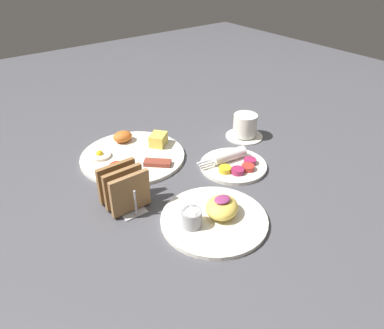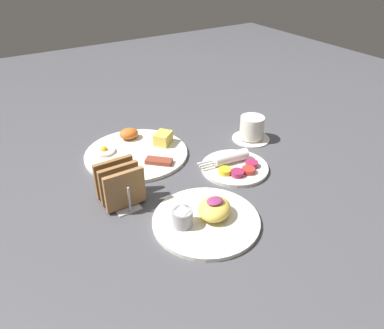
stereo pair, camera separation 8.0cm
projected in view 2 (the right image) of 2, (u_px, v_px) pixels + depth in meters
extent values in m
plane|color=#47474C|center=(176.00, 187.00, 0.98)|extent=(3.00, 3.00, 0.00)
cylinder|color=silver|center=(136.00, 154.00, 1.12)|extent=(0.31, 0.31, 0.01)
cube|color=#E5C64C|center=(163.00, 138.00, 1.15)|extent=(0.07, 0.07, 0.04)
ellipsoid|color=#C66023|center=(129.00, 133.00, 1.18)|extent=(0.06, 0.05, 0.03)
cylinder|color=#F4EACC|center=(104.00, 151.00, 1.11)|extent=(0.06, 0.06, 0.01)
sphere|color=yellow|center=(104.00, 149.00, 1.11)|extent=(0.02, 0.02, 0.02)
ellipsoid|color=red|center=(119.00, 164.00, 1.04)|extent=(0.05, 0.05, 0.03)
cube|color=brown|center=(159.00, 161.00, 1.06)|extent=(0.08, 0.08, 0.01)
cylinder|color=silver|center=(235.00, 168.00, 1.05)|extent=(0.19, 0.19, 0.01)
cylinder|color=gold|center=(225.00, 171.00, 1.02)|extent=(0.04, 0.04, 0.01)
cylinder|color=#99234C|center=(237.00, 173.00, 1.01)|extent=(0.04, 0.04, 0.01)
cylinder|color=red|center=(248.00, 170.00, 1.02)|extent=(0.04, 0.04, 0.01)
cylinder|color=#99234C|center=(252.00, 164.00, 1.05)|extent=(0.04, 0.04, 0.01)
cylinder|color=white|center=(231.00, 157.00, 1.06)|extent=(0.11, 0.05, 0.03)
cube|color=silver|center=(208.00, 164.00, 1.03)|extent=(0.05, 0.01, 0.00)
cube|color=silver|center=(206.00, 162.00, 1.04)|extent=(0.05, 0.01, 0.00)
cylinder|color=silver|center=(206.00, 221.00, 0.86)|extent=(0.25, 0.25, 0.01)
ellipsoid|color=#EAC651|center=(214.00, 209.00, 0.86)|extent=(0.11, 0.11, 0.04)
ellipsoid|color=#8C3366|center=(215.00, 201.00, 0.85)|extent=(0.04, 0.03, 0.01)
cylinder|color=#99999E|center=(182.00, 218.00, 0.83)|extent=(0.05, 0.05, 0.04)
cylinder|color=white|center=(182.00, 212.00, 0.82)|extent=(0.04, 0.04, 0.01)
cube|color=#B7B7BC|center=(122.00, 200.00, 0.93)|extent=(0.06, 0.12, 0.01)
cube|color=olive|center=(125.00, 190.00, 0.88)|extent=(0.10, 0.01, 0.10)
cube|color=olive|center=(120.00, 183.00, 0.90)|extent=(0.10, 0.01, 0.10)
cube|color=brown|center=(115.00, 177.00, 0.93)|extent=(0.10, 0.01, 0.10)
cylinder|color=#B7B7BC|center=(129.00, 199.00, 0.87)|extent=(0.01, 0.01, 0.07)
cylinder|color=#B7B7BC|center=(112.00, 177.00, 0.95)|extent=(0.01, 0.01, 0.07)
cylinder|color=silver|center=(251.00, 138.00, 1.21)|extent=(0.12, 0.12, 0.01)
cylinder|color=silver|center=(252.00, 127.00, 1.19)|extent=(0.08, 0.08, 0.07)
cylinder|color=#381E0F|center=(253.00, 119.00, 1.17)|extent=(0.06, 0.06, 0.01)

